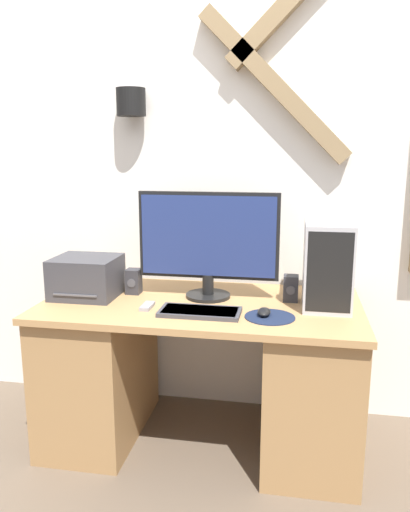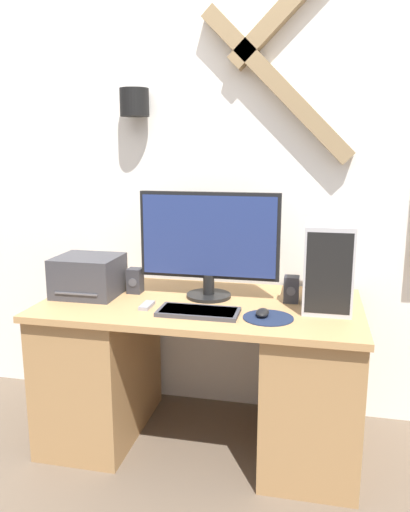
% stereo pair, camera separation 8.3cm
% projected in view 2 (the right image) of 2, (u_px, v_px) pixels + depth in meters
% --- Properties ---
extents(ground_plane, '(12.00, 12.00, 0.00)m').
position_uv_depth(ground_plane, '(181.00, 489.00, 2.10)').
color(ground_plane, brown).
extents(wall_back, '(6.40, 0.20, 2.70)m').
position_uv_depth(wall_back, '(221.00, 158.00, 2.58)').
color(wall_back, white).
rests_on(wall_back, ground_plane).
extents(desk, '(1.46, 0.75, 0.71)m').
position_uv_depth(desk, '(201.00, 370.00, 2.38)').
color(desk, tan).
rests_on(desk, ground_plane).
extents(monitor, '(0.66, 0.21, 0.50)m').
position_uv_depth(monitor, '(209.00, 241.00, 2.33)').
color(monitor, black).
rests_on(monitor, desk).
extents(keyboard, '(0.35, 0.17, 0.02)m').
position_uv_depth(keyboard, '(198.00, 312.00, 2.14)').
color(keyboard, '#3D3D42').
rests_on(keyboard, desk).
extents(mousepad, '(0.21, 0.21, 0.00)m').
position_uv_depth(mousepad, '(268.00, 318.00, 2.09)').
color(mousepad, '#19233D').
rests_on(mousepad, desk).
extents(mouse, '(0.06, 0.10, 0.03)m').
position_uv_depth(mouse, '(262.00, 313.00, 2.10)').
color(mouse, black).
rests_on(mouse, mousepad).
extents(computer_tower, '(0.21, 0.33, 0.38)m').
position_uv_depth(computer_tower, '(328.00, 265.00, 2.20)').
color(computer_tower, '#B2B2B7').
rests_on(computer_tower, desk).
extents(printer, '(0.30, 0.27, 0.19)m').
position_uv_depth(printer, '(88.00, 276.00, 2.40)').
color(printer, '#38383D').
rests_on(printer, desk).
extents(speaker_left, '(0.07, 0.07, 0.12)m').
position_uv_depth(speaker_left, '(135.00, 281.00, 2.45)').
color(speaker_left, '#2D2D33').
rests_on(speaker_left, desk).
extents(speaker_right, '(0.07, 0.07, 0.12)m').
position_uv_depth(speaker_right, '(291.00, 289.00, 2.30)').
color(speaker_right, '#2D2D33').
rests_on(speaker_right, desk).
extents(remote_control, '(0.04, 0.11, 0.02)m').
position_uv_depth(remote_control, '(147.00, 305.00, 2.23)').
color(remote_control, gray).
rests_on(remote_control, desk).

